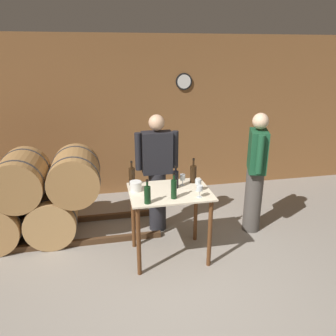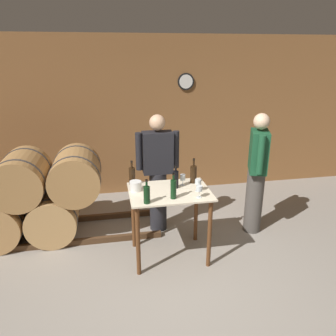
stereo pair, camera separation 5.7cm
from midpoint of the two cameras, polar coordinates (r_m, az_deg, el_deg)
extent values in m
plane|color=gray|center=(3.60, 3.12, -22.74)|extent=(14.00, 14.00, 0.00)
cube|color=brown|center=(5.71, -4.34, 8.75)|extent=(8.40, 0.05, 2.70)
cylinder|color=black|center=(5.72, 2.49, 14.81)|extent=(0.28, 0.03, 0.28)
cylinder|color=white|center=(5.70, 2.53, 14.80)|extent=(0.23, 0.01, 0.23)
cube|color=#4C331E|center=(5.34, -26.16, -9.05)|extent=(4.21, 0.06, 0.08)
cylinder|color=#AD7F4C|center=(4.94, -27.52, -7.93)|extent=(0.65, 0.82, 0.65)
cylinder|color=#38383D|center=(5.15, -26.84, -6.69)|extent=(0.66, 0.03, 0.66)
cylinder|color=tan|center=(4.79, -19.67, -7.63)|extent=(0.65, 0.82, 0.65)
cylinder|color=#38383D|center=(4.57, -20.05, -9.02)|extent=(0.66, 0.03, 0.66)
cylinder|color=#38383D|center=(5.01, -19.33, -6.35)|extent=(0.66, 0.03, 0.66)
cylinder|color=#9E7242|center=(4.64, -24.58, -1.71)|extent=(0.65, 0.82, 0.65)
cylinder|color=#38383D|center=(4.42, -25.22, -2.85)|extent=(0.66, 0.03, 0.66)
cylinder|color=#38383D|center=(4.87, -24.00, -0.67)|extent=(0.66, 0.03, 0.66)
cylinder|color=#9E7242|center=(4.53, -16.23, -1.17)|extent=(0.65, 0.82, 0.65)
cylinder|color=#38383D|center=(4.30, -16.44, -2.32)|extent=(0.66, 0.03, 0.66)
cylinder|color=#38383D|center=(4.76, -16.04, -0.13)|extent=(0.66, 0.03, 0.66)
cube|color=beige|center=(3.84, -0.12, -4.15)|extent=(0.95, 0.71, 0.02)
cylinder|color=#593319|center=(3.74, -5.58, -12.63)|extent=(0.05, 0.05, 0.86)
cylinder|color=#593319|center=(3.89, 6.87, -11.28)|extent=(0.05, 0.05, 0.86)
cylinder|color=#593319|center=(4.25, -6.47, -8.47)|extent=(0.05, 0.05, 0.86)
cylinder|color=#593319|center=(4.38, 4.47, -7.46)|extent=(0.05, 0.05, 0.86)
cylinder|color=black|center=(4.00, -6.71, -1.49)|extent=(0.08, 0.08, 0.21)
cylinder|color=black|center=(3.95, -6.80, 0.58)|extent=(0.02, 0.02, 0.09)
cylinder|color=black|center=(3.94, -6.82, 1.08)|extent=(0.03, 0.03, 0.02)
cylinder|color=black|center=(3.51, -4.07, -4.72)|extent=(0.07, 0.07, 0.19)
cylinder|color=black|center=(3.46, -4.13, -2.67)|extent=(0.02, 0.02, 0.08)
cylinder|color=black|center=(3.44, -4.14, -2.21)|extent=(0.03, 0.03, 0.02)
cylinder|color=black|center=(3.61, 0.57, -3.73)|extent=(0.07, 0.07, 0.22)
cylinder|color=black|center=(3.56, 0.58, -1.53)|extent=(0.02, 0.02, 0.08)
cylinder|color=black|center=(3.54, 0.58, -1.07)|extent=(0.03, 0.03, 0.02)
cylinder|color=black|center=(3.89, 0.92, -2.02)|extent=(0.07, 0.07, 0.21)
cylinder|color=black|center=(3.84, 0.93, -0.06)|extent=(0.02, 0.02, 0.07)
cylinder|color=black|center=(3.83, 0.93, 0.29)|extent=(0.03, 0.03, 0.02)
cylinder|color=black|center=(4.06, 4.01, -1.10)|extent=(0.08, 0.08, 0.21)
cylinder|color=black|center=(4.00, 4.06, 0.99)|extent=(0.02, 0.02, 0.10)
cylinder|color=black|center=(3.99, 4.07, 1.53)|extent=(0.03, 0.03, 0.02)
cylinder|color=silver|center=(4.01, 2.13, -2.96)|extent=(0.06, 0.06, 0.00)
cylinder|color=silver|center=(3.99, 2.14, -2.51)|extent=(0.01, 0.01, 0.06)
cylinder|color=silver|center=(3.97, 2.15, -1.61)|extent=(0.06, 0.06, 0.07)
cylinder|color=silver|center=(3.69, 5.03, -5.05)|extent=(0.06, 0.06, 0.00)
cylinder|color=silver|center=(3.68, 5.05, -4.48)|extent=(0.01, 0.01, 0.08)
cylinder|color=silver|center=(3.65, 5.08, -3.50)|extent=(0.07, 0.07, 0.06)
cylinder|color=silver|center=(3.86, 4.80, -3.95)|extent=(0.06, 0.06, 0.00)
cylinder|color=silver|center=(3.84, 4.82, -3.34)|extent=(0.01, 0.01, 0.08)
cylinder|color=silver|center=(3.81, 4.85, -2.37)|extent=(0.07, 0.07, 0.06)
cylinder|color=white|center=(3.85, -6.07, -3.16)|extent=(0.14, 0.14, 0.11)
cylinder|color=#232328|center=(4.65, -2.20, -5.75)|extent=(0.24, 0.24, 0.86)
cube|color=black|center=(4.39, -2.32, 2.70)|extent=(0.40, 0.22, 0.56)
sphere|color=tan|center=(4.29, -2.40, 7.92)|extent=(0.21, 0.21, 0.21)
cylinder|color=black|center=(4.43, 0.87, 3.25)|extent=(0.09, 0.09, 0.51)
cylinder|color=black|center=(4.35, -5.58, 2.85)|extent=(0.09, 0.09, 0.51)
cylinder|color=#4C4742|center=(4.75, 14.24, -5.54)|extent=(0.24, 0.24, 0.90)
cube|color=#194C2D|center=(4.50, 15.01, 2.89)|extent=(0.34, 0.45, 0.55)
sphere|color=beige|center=(4.40, 15.47, 7.89)|extent=(0.21, 0.21, 0.21)
cylinder|color=#194C2D|center=(4.73, 14.73, 4.07)|extent=(0.09, 0.09, 0.50)
cylinder|color=#194C2D|center=(4.25, 15.38, 2.28)|extent=(0.09, 0.09, 0.50)
camera|label=1|loc=(0.03, -90.43, -0.15)|focal=35.00mm
camera|label=2|loc=(0.03, 89.57, 0.15)|focal=35.00mm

